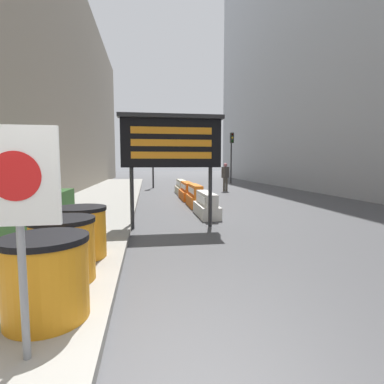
% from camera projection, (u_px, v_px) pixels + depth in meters
% --- Properties ---
extents(ground_plane, '(120.00, 120.00, 0.00)m').
position_uv_depth(ground_plane, '(96.00, 382.00, 2.33)').
color(ground_plane, '#474749').
extents(building_left_facade, '(0.40, 50.40, 12.54)m').
position_uv_depth(building_left_facade, '(35.00, 37.00, 10.85)').
color(building_left_facade, gray).
rests_on(building_left_facade, ground_plane).
extents(hedge_strip, '(0.90, 7.84, 0.64)m').
position_uv_depth(hedge_strip, '(17.00, 215.00, 7.26)').
color(hedge_strip, '#284C23').
rests_on(hedge_strip, sidewalk_left).
extents(barrel_drum_foreground, '(0.84, 0.84, 0.85)m').
position_uv_depth(barrel_drum_foreground, '(46.00, 277.00, 3.00)').
color(barrel_drum_foreground, orange).
rests_on(barrel_drum_foreground, sidewalk_left).
extents(barrel_drum_middle, '(0.84, 0.84, 0.85)m').
position_uv_depth(barrel_drum_middle, '(63.00, 249.00, 3.98)').
color(barrel_drum_middle, orange).
rests_on(barrel_drum_middle, sidewalk_left).
extents(barrel_drum_back, '(0.84, 0.84, 0.85)m').
position_uv_depth(barrel_drum_back, '(81.00, 232.00, 4.98)').
color(barrel_drum_back, orange).
rests_on(barrel_drum_back, sidewalk_left).
extents(warning_sign, '(0.63, 0.08, 1.85)m').
position_uv_depth(warning_sign, '(17.00, 196.00, 2.27)').
color(warning_sign, gray).
rests_on(warning_sign, sidewalk_left).
extents(message_board, '(2.69, 0.36, 2.93)m').
position_uv_depth(message_board, '(172.00, 143.00, 7.70)').
color(message_board, '#28282B').
rests_on(message_board, ground_plane).
extents(jersey_barrier_white, '(0.58, 1.88, 0.77)m').
position_uv_depth(jersey_barrier_white, '(206.00, 206.00, 9.61)').
color(jersey_barrier_white, silver).
rests_on(jersey_barrier_white, ground_plane).
extents(jersey_barrier_orange_near, '(0.55, 1.73, 0.86)m').
position_uv_depth(jersey_barrier_orange_near, '(195.00, 197.00, 11.77)').
color(jersey_barrier_orange_near, orange).
rests_on(jersey_barrier_orange_near, ground_plane).
extents(jersey_barrier_orange_far, '(0.62, 2.11, 0.81)m').
position_uv_depth(jersey_barrier_orange_far, '(187.00, 192.00, 14.06)').
color(jersey_barrier_orange_far, orange).
rests_on(jersey_barrier_orange_far, ground_plane).
extents(jersey_barrier_cream, '(0.54, 2.11, 0.78)m').
position_uv_depth(jersey_barrier_cream, '(181.00, 188.00, 16.61)').
color(jersey_barrier_cream, beige).
rests_on(jersey_barrier_cream, ground_plane).
extents(traffic_cone_near, '(0.39, 0.39, 0.70)m').
position_uv_depth(traffic_cone_near, '(182.00, 185.00, 18.41)').
color(traffic_cone_near, black).
rests_on(traffic_cone_near, ground_plane).
extents(traffic_light_near_curb, '(0.28, 0.45, 3.55)m').
position_uv_depth(traffic_light_near_curb, '(153.00, 150.00, 20.24)').
color(traffic_light_near_curb, '#2D2D30').
rests_on(traffic_light_near_curb, ground_plane).
extents(traffic_light_far_side, '(0.28, 0.45, 4.22)m').
position_uv_depth(traffic_light_far_side, '(232.00, 147.00, 25.00)').
color(traffic_light_far_side, '#2D2D30').
rests_on(traffic_light_far_side, ground_plane).
extents(pedestrian_worker, '(0.51, 0.50, 1.70)m').
position_uv_depth(pedestrian_worker, '(225.00, 175.00, 17.93)').
color(pedestrian_worker, '#514C42').
rests_on(pedestrian_worker, ground_plane).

